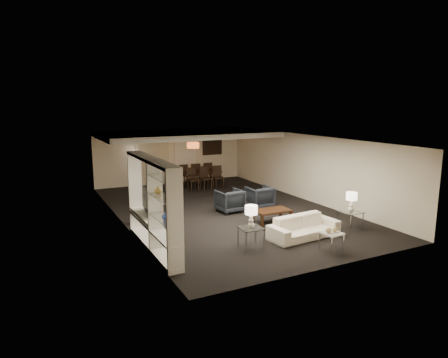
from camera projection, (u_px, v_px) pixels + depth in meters
The scene contains 35 objects.
floor at pixel (224, 210), 13.91m from camera, with size 11.00×11.00×0.00m, color black.
ceiling at pixel (224, 138), 13.44m from camera, with size 7.00×11.00×0.02m, color silver.
wall_back at pixel (171, 156), 18.50m from camera, with size 7.00×0.02×2.50m, color beige.
wall_front at pixel (335, 214), 8.85m from camera, with size 7.00×0.02×2.50m, color beige.
wall_left at pixel (121, 184), 12.13m from camera, with size 0.02×11.00×2.50m, color beige.
wall_right at pixel (306, 167), 15.22m from camera, with size 0.02×11.00×2.50m, color beige.
ceiling_soffit at pixel (186, 134), 16.53m from camera, with size 7.00×4.00×0.20m, color silver.
curtains at pixel (153, 158), 18.04m from camera, with size 1.50×0.12×2.40m, color beige.
door at pixel (185, 159), 18.82m from camera, with size 0.90×0.05×2.10m, color silver.
painting at pixel (212, 147), 19.34m from camera, with size 0.95×0.04×0.65m, color #142D38.
media_unit at pixel (152, 205), 9.95m from camera, with size 0.38×3.40×2.35m, color white, non-canonical shape.
pendant_light at pixel (193, 145), 16.75m from camera, with size 0.52×0.52×0.24m, color #D8591E.
sofa at pixel (304, 227), 11.01m from camera, with size 2.06×0.80×0.60m, color beige.
coffee_table at pixel (272, 216), 12.44m from camera, with size 1.13×0.66×0.40m, color black, non-canonical shape.
armchair_left at pixel (230, 201), 13.63m from camera, with size 0.82×0.84×0.77m, color black.
armchair_right at pixel (260, 197), 14.16m from camera, with size 0.82×0.84×0.77m, color black.
side_table_left at pixel (251, 237), 10.27m from camera, with size 0.56×0.56×0.53m, color silver, non-canonical shape.
side_table_right at pixel (350, 220), 11.77m from camera, with size 0.56×0.56×0.53m, color silver, non-canonical shape.
table_lamp_left at pixel (251, 217), 10.17m from camera, with size 0.32×0.32×0.58m, color beige, non-canonical shape.
table_lamp_right at pixel (351, 202), 11.66m from camera, with size 0.32×0.32×0.58m, color #EEEAC9, non-canonical shape.
marble_table at pixel (331, 241), 10.06m from camera, with size 0.47×0.47×0.47m, color silver, non-canonical shape.
gold_gourd_a at pixel (329, 230), 9.96m from camera, with size 0.15×0.15×0.15m, color tan.
gold_gourd_b at pixel (335, 229), 10.05m from camera, with size 0.13×0.13×0.13m, color tan.
television at pixel (146, 202), 10.61m from camera, with size 0.15×1.13×0.65m, color black.
vase_blue at pixel (166, 216), 9.04m from camera, with size 0.18×0.18×0.19m, color #2541A2.
vase_amber at pixel (158, 190), 9.39m from camera, with size 0.18×0.18×0.19m, color #B3913B.
floor_speaker at pixel (134, 204), 12.19m from camera, with size 0.14×0.14×1.25m, color black.
dining_table at pixel (200, 179), 17.78m from camera, with size 1.85×1.03×0.65m, color black.
chair_nl at pixel (193, 179), 16.92m from camera, with size 0.45×0.45×0.97m, color black, non-canonical shape.
chair_nm at pixel (206, 178), 17.18m from camera, with size 0.45×0.45×0.97m, color black, non-canonical shape.
chair_nr at pixel (218, 177), 17.45m from camera, with size 0.45×0.45×0.97m, color black, non-canonical shape.
chair_fl at pixel (182, 174), 18.06m from camera, with size 0.45×0.45×0.97m, color black, non-canonical shape.
chair_fm at pixel (194, 173), 18.32m from camera, with size 0.45×0.45×0.97m, color black, non-canonical shape.
chair_fr at pixel (206, 172), 18.59m from camera, with size 0.45×0.45×0.97m, color black, non-canonical shape.
floor_lamp at pixel (135, 169), 17.53m from camera, with size 0.23×0.23×1.62m, color black, non-canonical shape.
Camera 1 is at (-6.04, -12.03, 3.67)m, focal length 32.00 mm.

